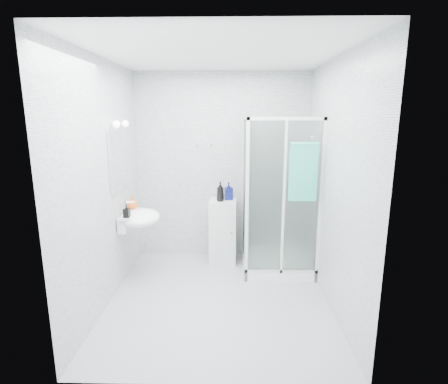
{
  "coord_description": "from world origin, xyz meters",
  "views": [
    {
      "loc": [
        0.14,
        -3.58,
        2.02
      ],
      "look_at": [
        0.05,
        0.35,
        1.15
      ],
      "focal_mm": 28.0,
      "sensor_mm": 36.0,
      "label": 1
    }
  ],
  "objects_px": {
    "shower_enclosure": "(272,238)",
    "hand_towel": "(303,171)",
    "wall_basin": "(139,218)",
    "shampoo_bottle_a": "(220,192)",
    "soap_dispenser_black": "(127,211)",
    "storage_cabinet": "(223,231)",
    "shampoo_bottle_b": "(229,191)",
    "soap_dispenser_orange": "(132,203)"
  },
  "relations": [
    {
      "from": "shower_enclosure",
      "to": "hand_towel",
      "type": "distance_m",
      "value": 1.07
    },
    {
      "from": "shower_enclosure",
      "to": "wall_basin",
      "type": "height_order",
      "value": "shower_enclosure"
    },
    {
      "from": "shampoo_bottle_a",
      "to": "wall_basin",
      "type": "bearing_deg",
      "value": -152.18
    },
    {
      "from": "hand_towel",
      "to": "soap_dispenser_black",
      "type": "distance_m",
      "value": 2.08
    },
    {
      "from": "storage_cabinet",
      "to": "shampoo_bottle_b",
      "type": "height_order",
      "value": "shampoo_bottle_b"
    },
    {
      "from": "wall_basin",
      "to": "hand_towel",
      "type": "distance_m",
      "value": 2.03
    },
    {
      "from": "shower_enclosure",
      "to": "shampoo_bottle_b",
      "type": "relative_size",
      "value": 8.36
    },
    {
      "from": "shower_enclosure",
      "to": "wall_basin",
      "type": "bearing_deg",
      "value": -169.19
    },
    {
      "from": "storage_cabinet",
      "to": "hand_towel",
      "type": "relative_size",
      "value": 1.31
    },
    {
      "from": "wall_basin",
      "to": "shampoo_bottle_a",
      "type": "distance_m",
      "value": 1.12
    },
    {
      "from": "wall_basin",
      "to": "storage_cabinet",
      "type": "distance_m",
      "value": 1.21
    },
    {
      "from": "storage_cabinet",
      "to": "hand_towel",
      "type": "distance_m",
      "value": 1.49
    },
    {
      "from": "shampoo_bottle_a",
      "to": "soap_dispenser_black",
      "type": "relative_size",
      "value": 1.75
    },
    {
      "from": "shower_enclosure",
      "to": "wall_basin",
      "type": "distance_m",
      "value": 1.72
    },
    {
      "from": "hand_towel",
      "to": "shower_enclosure",
      "type": "bearing_deg",
      "value": 125.21
    },
    {
      "from": "shower_enclosure",
      "to": "soap_dispenser_black",
      "type": "xyz_separation_m",
      "value": [
        -1.74,
        -0.51,
        0.49
      ]
    },
    {
      "from": "shower_enclosure",
      "to": "soap_dispenser_black",
      "type": "relative_size",
      "value": 13.26
    },
    {
      "from": "hand_towel",
      "to": "soap_dispenser_orange",
      "type": "xyz_separation_m",
      "value": [
        -2.06,
        0.26,
        -0.45
      ]
    },
    {
      "from": "storage_cabinet",
      "to": "shampoo_bottle_a",
      "type": "xyz_separation_m",
      "value": [
        -0.04,
        -0.06,
        0.58
      ]
    },
    {
      "from": "soap_dispenser_orange",
      "to": "shampoo_bottle_a",
      "type": "bearing_deg",
      "value": 17.08
    },
    {
      "from": "storage_cabinet",
      "to": "soap_dispenser_orange",
      "type": "relative_size",
      "value": 5.28
    },
    {
      "from": "storage_cabinet",
      "to": "soap_dispenser_black",
      "type": "bearing_deg",
      "value": -142.83
    },
    {
      "from": "shampoo_bottle_a",
      "to": "soap_dispenser_orange",
      "type": "xyz_separation_m",
      "value": [
        -1.09,
        -0.34,
        -0.07
      ]
    },
    {
      "from": "shampoo_bottle_b",
      "to": "soap_dispenser_black",
      "type": "height_order",
      "value": "shampoo_bottle_b"
    },
    {
      "from": "shampoo_bottle_b",
      "to": "soap_dispenser_orange",
      "type": "bearing_deg",
      "value": -160.25
    },
    {
      "from": "wall_basin",
      "to": "shampoo_bottle_a",
      "type": "height_order",
      "value": "shampoo_bottle_a"
    },
    {
      "from": "shampoo_bottle_a",
      "to": "soap_dispenser_orange",
      "type": "distance_m",
      "value": 1.14
    },
    {
      "from": "wall_basin",
      "to": "soap_dispenser_orange",
      "type": "bearing_deg",
      "value": 124.02
    },
    {
      "from": "storage_cabinet",
      "to": "shampoo_bottle_a",
      "type": "height_order",
      "value": "shampoo_bottle_a"
    },
    {
      "from": "shower_enclosure",
      "to": "soap_dispenser_orange",
      "type": "distance_m",
      "value": 1.85
    },
    {
      "from": "soap_dispenser_black",
      "to": "shampoo_bottle_a",
      "type": "bearing_deg",
      "value": 33.67
    },
    {
      "from": "soap_dispenser_orange",
      "to": "soap_dispenser_black",
      "type": "bearing_deg",
      "value": -84.27
    },
    {
      "from": "shampoo_bottle_b",
      "to": "soap_dispenser_black",
      "type": "xyz_separation_m",
      "value": [
        -1.17,
        -0.8,
        -0.07
      ]
    },
    {
      "from": "hand_towel",
      "to": "shampoo_bottle_a",
      "type": "distance_m",
      "value": 1.2
    },
    {
      "from": "shower_enclosure",
      "to": "shampoo_bottle_b",
      "type": "bearing_deg",
      "value": 152.92
    },
    {
      "from": "hand_towel",
      "to": "soap_dispenser_orange",
      "type": "bearing_deg",
      "value": 172.73
    },
    {
      "from": "storage_cabinet",
      "to": "hand_towel",
      "type": "height_order",
      "value": "hand_towel"
    },
    {
      "from": "soap_dispenser_black",
      "to": "hand_towel",
      "type": "bearing_deg",
      "value": 2.97
    },
    {
      "from": "storage_cabinet",
      "to": "shampoo_bottle_a",
      "type": "relative_size",
      "value": 3.36
    },
    {
      "from": "wall_basin",
      "to": "soap_dispenser_black",
      "type": "xyz_separation_m",
      "value": [
        -0.08,
        -0.19,
        0.14
      ]
    },
    {
      "from": "soap_dispenser_black",
      "to": "soap_dispenser_orange",
      "type": "bearing_deg",
      "value": 95.73
    },
    {
      "from": "hand_towel",
      "to": "shampoo_bottle_b",
      "type": "xyz_separation_m",
      "value": [
        -0.86,
        0.69,
        -0.39
      ]
    }
  ]
}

